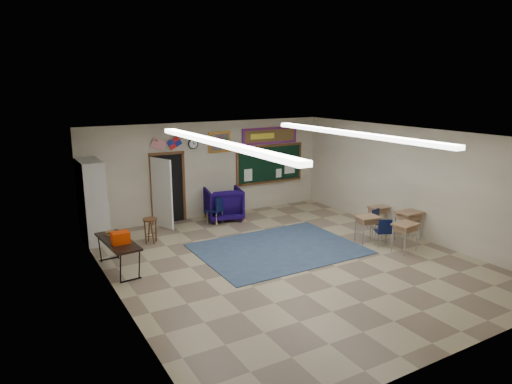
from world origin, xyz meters
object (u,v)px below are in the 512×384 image
folding_table (119,254)px  wooden_stool (151,230)px  student_desk_front_left (367,228)px  student_desk_front_right (378,216)px  wingback_armchair (224,204)px

folding_table → wooden_stool: folding_table is taller
folding_table → wooden_stool: (1.18, 1.41, -0.03)m
student_desk_front_left → student_desk_front_right: size_ratio=1.07×
wingback_armchair → student_desk_front_right: (3.47, -3.12, -0.12)m
wingback_armchair → student_desk_front_right: size_ratio=1.64×
student_desk_front_right → wooden_stool: (-6.10, 2.14, -0.03)m
folding_table → wooden_stool: 1.84m
wingback_armchair → folding_table: size_ratio=0.64×
student_desk_front_left → wooden_stool: size_ratio=1.07×
wingback_armchair → student_desk_front_left: 4.50m
student_desk_front_right → folding_table: bearing=175.5°
wingback_armchair → wooden_stool: 2.81m
folding_table → wingback_armchair: bearing=27.6°
wooden_stool → wingback_armchair: bearing=20.4°
wingback_armchair → folding_table: 4.50m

